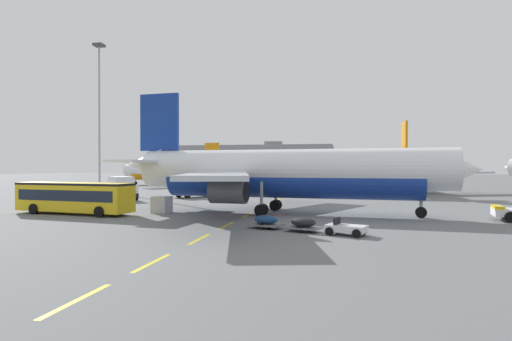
{
  "coord_description": "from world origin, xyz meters",
  "views": [
    {
      "loc": [
        26.97,
        -18.18,
        4.59
      ],
      "look_at": [
        18.33,
        23.49,
        4.15
      ],
      "focal_mm": 30.39,
      "sensor_mm": 36.0,
      "label": 1
    }
  ],
  "objects_px": {
    "fuel_service_truck": "(122,188)",
    "apron_shuttle_bus": "(74,196)",
    "airliner_foreground": "(283,173)",
    "baggage_train": "(304,224)",
    "uld_cargo_container": "(162,205)",
    "apron_light_mast_near": "(99,100)",
    "airliner_far_right": "(171,172)",
    "airliner_far_center": "(393,171)",
    "catering_truck": "(198,186)"
  },
  "relations": [
    {
      "from": "fuel_service_truck",
      "to": "baggage_train",
      "type": "xyz_separation_m",
      "value": [
        26.87,
        -23.66,
        -1.12
      ]
    },
    {
      "from": "fuel_service_truck",
      "to": "apron_shuttle_bus",
      "type": "bearing_deg",
      "value": -75.55
    },
    {
      "from": "airliner_far_center",
      "to": "airliner_far_right",
      "type": "relative_size",
      "value": 1.14
    },
    {
      "from": "fuel_service_truck",
      "to": "uld_cargo_container",
      "type": "bearing_deg",
      "value": -49.71
    },
    {
      "from": "airliner_far_center",
      "to": "airliner_far_right",
      "type": "distance_m",
      "value": 51.22
    },
    {
      "from": "fuel_service_truck",
      "to": "uld_cargo_container",
      "type": "relative_size",
      "value": 3.84
    },
    {
      "from": "catering_truck",
      "to": "fuel_service_truck",
      "type": "distance_m",
      "value": 10.74
    },
    {
      "from": "apron_shuttle_bus",
      "to": "fuel_service_truck",
      "type": "height_order",
      "value": "fuel_service_truck"
    },
    {
      "from": "catering_truck",
      "to": "apron_light_mast_near",
      "type": "xyz_separation_m",
      "value": [
        -24.63,
        14.1,
        15.42
      ]
    },
    {
      "from": "airliner_foreground",
      "to": "apron_light_mast_near",
      "type": "height_order",
      "value": "apron_light_mast_near"
    },
    {
      "from": "airliner_far_right",
      "to": "apron_light_mast_near",
      "type": "bearing_deg",
      "value": -104.35
    },
    {
      "from": "apron_shuttle_bus",
      "to": "fuel_service_truck",
      "type": "relative_size",
      "value": 1.81
    },
    {
      "from": "uld_cargo_container",
      "to": "airliner_far_right",
      "type": "bearing_deg",
      "value": 111.97
    },
    {
      "from": "airliner_foreground",
      "to": "airliner_far_center",
      "type": "distance_m",
      "value": 41.31
    },
    {
      "from": "fuel_service_truck",
      "to": "airliner_far_right",
      "type": "bearing_deg",
      "value": 104.24
    },
    {
      "from": "airliner_foreground",
      "to": "fuel_service_truck",
      "type": "bearing_deg",
      "value": 152.41
    },
    {
      "from": "airliner_foreground",
      "to": "apron_shuttle_bus",
      "type": "height_order",
      "value": "airliner_foreground"
    },
    {
      "from": "fuel_service_truck",
      "to": "airliner_far_center",
      "type": "bearing_deg",
      "value": 34.75
    },
    {
      "from": "airliner_far_center",
      "to": "uld_cargo_container",
      "type": "relative_size",
      "value": 18.04
    },
    {
      "from": "airliner_far_right",
      "to": "baggage_train",
      "type": "height_order",
      "value": "airliner_far_right"
    },
    {
      "from": "apron_light_mast_near",
      "to": "airliner_far_right",
      "type": "bearing_deg",
      "value": 75.65
    },
    {
      "from": "airliner_foreground",
      "to": "uld_cargo_container",
      "type": "xyz_separation_m",
      "value": [
        -11.78,
        -1.75,
        -3.15
      ]
    },
    {
      "from": "airliner_far_center",
      "to": "catering_truck",
      "type": "distance_m",
      "value": 35.59
    },
    {
      "from": "airliner_far_right",
      "to": "airliner_far_center",
      "type": "bearing_deg",
      "value": -18.02
    },
    {
      "from": "airliner_far_center",
      "to": "baggage_train",
      "type": "height_order",
      "value": "airliner_far_center"
    },
    {
      "from": "airliner_far_center",
      "to": "fuel_service_truck",
      "type": "bearing_deg",
      "value": -145.25
    },
    {
      "from": "airliner_far_right",
      "to": "apron_shuttle_bus",
      "type": "height_order",
      "value": "airliner_far_right"
    },
    {
      "from": "airliner_far_center",
      "to": "apron_shuttle_bus",
      "type": "relative_size",
      "value": 2.59
    },
    {
      "from": "airliner_far_center",
      "to": "apron_shuttle_bus",
      "type": "height_order",
      "value": "airliner_far_center"
    },
    {
      "from": "apron_light_mast_near",
      "to": "apron_shuttle_bus",
      "type": "bearing_deg",
      "value": -61.43
    },
    {
      "from": "baggage_train",
      "to": "catering_truck",
      "type": "bearing_deg",
      "value": 121.31
    },
    {
      "from": "airliner_foreground",
      "to": "catering_truck",
      "type": "xyz_separation_m",
      "value": [
        -15.39,
        19.1,
        -2.3
      ]
    },
    {
      "from": "airliner_far_center",
      "to": "fuel_service_truck",
      "type": "height_order",
      "value": "airliner_far_center"
    },
    {
      "from": "fuel_service_truck",
      "to": "apron_light_mast_near",
      "type": "height_order",
      "value": "apron_light_mast_near"
    },
    {
      "from": "airliner_far_center",
      "to": "apron_light_mast_near",
      "type": "xyz_separation_m",
      "value": [
        -54.19,
        -5.6,
        13.44
      ]
    },
    {
      "from": "airliner_foreground",
      "to": "baggage_train",
      "type": "relative_size",
      "value": 4.05
    },
    {
      "from": "apron_shuttle_bus",
      "to": "baggage_train",
      "type": "distance_m",
      "value": 23.46
    },
    {
      "from": "airliner_far_center",
      "to": "apron_light_mast_near",
      "type": "distance_m",
      "value": 56.12
    },
    {
      "from": "uld_cargo_container",
      "to": "apron_light_mast_near",
      "type": "height_order",
      "value": "apron_light_mast_near"
    },
    {
      "from": "fuel_service_truck",
      "to": "apron_light_mast_near",
      "type": "bearing_deg",
      "value": 127.96
    },
    {
      "from": "airliner_far_center",
      "to": "catering_truck",
      "type": "relative_size",
      "value": 4.57
    },
    {
      "from": "airliner_far_right",
      "to": "baggage_train",
      "type": "bearing_deg",
      "value": -60.29
    },
    {
      "from": "airliner_far_right",
      "to": "fuel_service_truck",
      "type": "xyz_separation_m",
      "value": [
        10.71,
        -42.2,
        -1.55
      ]
    },
    {
      "from": "baggage_train",
      "to": "apron_light_mast_near",
      "type": "height_order",
      "value": "apron_light_mast_near"
    },
    {
      "from": "airliner_far_center",
      "to": "airliner_foreground",
      "type": "bearing_deg",
      "value": -110.07
    },
    {
      "from": "baggage_train",
      "to": "airliner_far_right",
      "type": "bearing_deg",
      "value": 119.71
    },
    {
      "from": "airliner_foreground",
      "to": "fuel_service_truck",
      "type": "distance_m",
      "value": 26.97
    },
    {
      "from": "airliner_far_right",
      "to": "apron_shuttle_bus",
      "type": "relative_size",
      "value": 2.28
    },
    {
      "from": "apron_shuttle_bus",
      "to": "baggage_train",
      "type": "bearing_deg",
      "value": -16.38
    },
    {
      "from": "airliner_foreground",
      "to": "airliner_far_center",
      "type": "relative_size",
      "value": 1.09
    }
  ]
}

